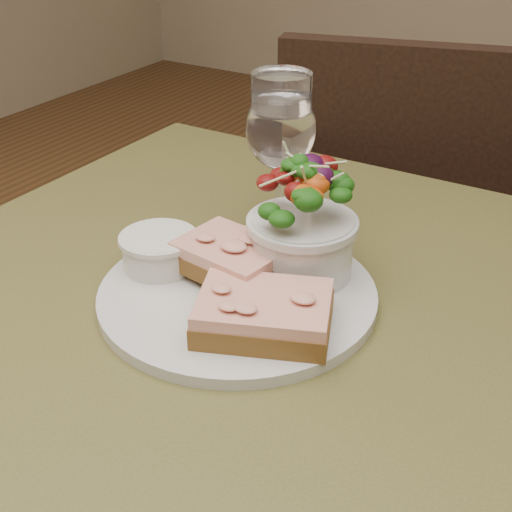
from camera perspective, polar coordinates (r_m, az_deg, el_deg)
The scene contains 9 objects.
cafe_table at distance 0.75m, azimuth 0.21°, elevation -11.03°, with size 0.80×0.80×0.75m.
chair_far at distance 1.48m, azimuth 11.17°, elevation -5.66°, with size 0.52×0.52×0.90m.
dinner_plate at distance 0.71m, azimuth -1.49°, elevation -3.11°, with size 0.27×0.27×0.01m, color silver.
sandwich_front at distance 0.64m, azimuth 0.63°, elevation -4.60°, with size 0.14×0.13×0.03m.
sandwich_back at distance 0.71m, azimuth -1.96°, elevation -0.11°, with size 0.11×0.09×0.03m.
ramekin at distance 0.74m, azimuth -7.76°, elevation 0.52°, with size 0.07×0.07×0.04m.
salad_bowl at distance 0.70m, azimuth 3.74°, elevation 2.85°, with size 0.10×0.10×0.13m.
garnish at distance 0.77m, azimuth -2.29°, elevation 1.10°, with size 0.05×0.04×0.02m.
wine_glass at distance 0.78m, azimuth 1.99°, elevation 9.76°, with size 0.08×0.08×0.18m.
Camera 1 is at (0.29, -0.49, 1.14)m, focal length 50.00 mm.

